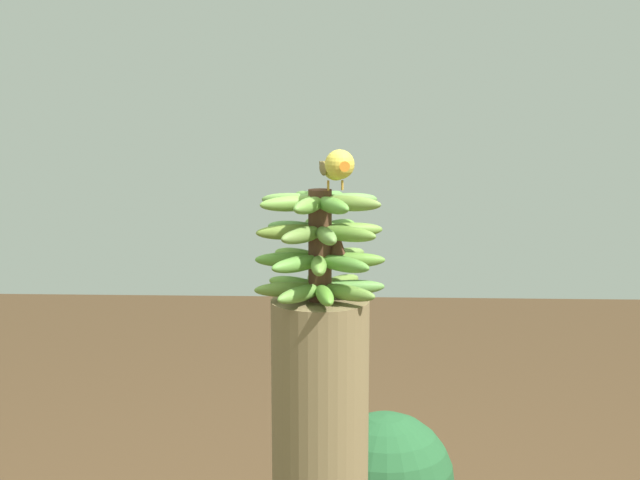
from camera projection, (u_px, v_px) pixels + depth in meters
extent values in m
cylinder|color=#4C2D1E|center=(320.00, 246.00, 1.88)|extent=(0.05, 0.05, 0.23)
ellipsoid|color=olive|center=(289.00, 289.00, 1.89)|extent=(0.15, 0.06, 0.03)
ellipsoid|color=#68993F|center=(301.00, 294.00, 1.85)|extent=(0.11, 0.14, 0.03)
ellipsoid|color=#5D9C33|center=(324.00, 295.00, 1.84)|extent=(0.06, 0.15, 0.03)
ellipsoid|color=olive|center=(345.00, 292.00, 1.86)|extent=(0.14, 0.11, 0.03)
ellipsoid|color=#5D9342|center=(351.00, 287.00, 1.91)|extent=(0.15, 0.06, 0.03)
ellipsoid|color=olive|center=(338.00, 283.00, 1.95)|extent=(0.11, 0.14, 0.03)
ellipsoid|color=#639343|center=(316.00, 282.00, 1.96)|extent=(0.06, 0.15, 0.03)
ellipsoid|color=#629636|center=(296.00, 284.00, 1.94)|extent=(0.14, 0.11, 0.03)
ellipsoid|color=#679B36|center=(299.00, 256.00, 1.93)|extent=(0.13, 0.12, 0.03)
ellipsoid|color=#5C9734|center=(290.00, 260.00, 1.89)|extent=(0.15, 0.04, 0.03)
ellipsoid|color=#60993D|center=(298.00, 264.00, 1.84)|extent=(0.12, 0.13, 0.03)
ellipsoid|color=#67973B|center=(320.00, 266.00, 1.83)|extent=(0.04, 0.15, 0.03)
ellipsoid|color=#5D963D|center=(342.00, 264.00, 1.85)|extent=(0.13, 0.12, 0.03)
ellipsoid|color=#609235|center=(350.00, 260.00, 1.89)|extent=(0.15, 0.04, 0.03)
ellipsoid|color=olive|center=(341.00, 256.00, 1.93)|extent=(0.12, 0.13, 0.03)
ellipsoid|color=#619542|center=(320.00, 255.00, 1.95)|extent=(0.04, 0.15, 0.03)
ellipsoid|color=olive|center=(326.00, 236.00, 1.82)|extent=(0.07, 0.15, 0.03)
ellipsoid|color=olive|center=(345.00, 234.00, 1.85)|extent=(0.14, 0.10, 0.03)
ellipsoid|color=olive|center=(349.00, 230.00, 1.89)|extent=(0.15, 0.07, 0.03)
ellipsoid|color=#5C9638|center=(336.00, 227.00, 1.93)|extent=(0.10, 0.14, 0.03)
ellipsoid|color=#5F9334|center=(314.00, 227.00, 1.94)|extent=(0.07, 0.15, 0.03)
ellipsoid|color=#5E9844|center=(296.00, 229.00, 1.91)|extent=(0.14, 0.10, 0.03)
ellipsoid|color=olive|center=(291.00, 232.00, 1.87)|extent=(0.15, 0.07, 0.03)
ellipsoid|color=olive|center=(303.00, 235.00, 1.83)|extent=(0.10, 0.14, 0.03)
ellipsoid|color=#699845|center=(294.00, 201.00, 1.89)|extent=(0.15, 0.08, 0.03)
ellipsoid|color=#6C9B3D|center=(293.00, 203.00, 1.85)|extent=(0.15, 0.09, 0.03)
ellipsoid|color=#64963D|center=(309.00, 205.00, 1.81)|extent=(0.08, 0.15, 0.03)
ellipsoid|color=#5C983A|center=(332.00, 205.00, 1.82)|extent=(0.09, 0.15, 0.03)
ellipsoid|color=olive|center=(347.00, 203.00, 1.85)|extent=(0.15, 0.08, 0.03)
ellipsoid|color=#639446|center=(346.00, 201.00, 1.89)|extent=(0.15, 0.09, 0.03)
ellipsoid|color=#5C9A45|center=(330.00, 199.00, 1.92)|extent=(0.08, 0.15, 0.03)
ellipsoid|color=#629A40|center=(309.00, 199.00, 1.92)|extent=(0.09, 0.15, 0.03)
cone|color=#4C2D1E|center=(337.00, 240.00, 1.88)|extent=(0.04, 0.04, 0.06)
cylinder|color=#C68933|center=(328.00, 185.00, 1.85)|extent=(0.00, 0.01, 0.02)
cylinder|color=#C68933|center=(342.00, 185.00, 1.85)|extent=(0.01, 0.01, 0.02)
ellipsoid|color=gold|center=(335.00, 169.00, 1.84)|extent=(0.07, 0.11, 0.05)
ellipsoid|color=brown|center=(323.00, 168.00, 1.85)|extent=(0.02, 0.08, 0.03)
ellipsoid|color=brown|center=(347.00, 168.00, 1.85)|extent=(0.02, 0.08, 0.03)
cube|color=brown|center=(328.00, 164.00, 1.92)|extent=(0.04, 0.07, 0.01)
sphere|color=gold|center=(340.00, 164.00, 1.80)|extent=(0.06, 0.06, 0.06)
sphere|color=black|center=(351.00, 162.00, 1.79)|extent=(0.01, 0.01, 0.01)
cone|color=orange|center=(343.00, 166.00, 1.76)|extent=(0.03, 0.03, 0.02)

